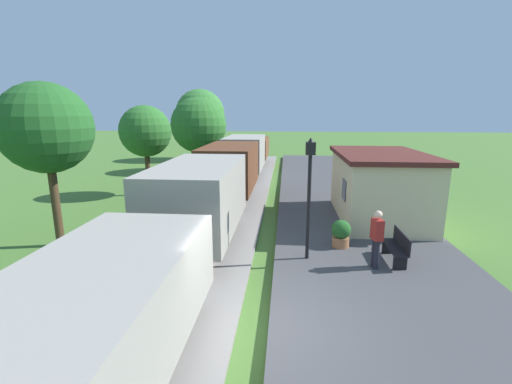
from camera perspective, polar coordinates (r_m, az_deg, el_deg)
name	(u,v)px	position (r m, az deg, el deg)	size (l,w,h in m)	color
ground_plane	(259,334)	(8.12, 0.53, -22.08)	(160.00, 160.00, 0.00)	#47702D
platform_slab	(414,337)	(8.48, 24.26, -20.67)	(6.00, 60.00, 0.25)	#424244
track_ballast	(150,326)	(8.58, -16.75, -20.11)	(3.80, 60.00, 0.12)	gray
rail_near	(182,323)	(8.29, -11.88, -20.01)	(0.07, 60.00, 0.14)	slate
rail_far	(118,319)	(8.78, -21.42, -18.66)	(0.07, 60.00, 0.14)	slate
freight_train	(230,172)	(18.40, -4.24, 3.22)	(2.50, 32.60, 2.72)	gray
station_hut	(379,185)	(15.59, 19.29, 1.04)	(3.50, 5.80, 2.78)	beige
bench_near_hut	(397,246)	(11.46, 21.90, -8.17)	(0.42, 1.50, 0.91)	black
person_waiting	(377,237)	(10.63, 18.97, -6.92)	(0.31, 0.42, 1.71)	black
potted_planter	(341,233)	(12.09, 13.61, -6.47)	(0.64, 0.64, 0.92)	#9E6642
lamp_post_near	(310,177)	(10.40, 8.69, 2.46)	(0.28, 0.28, 3.70)	black
tree_trackside_mid	(46,129)	(13.72, -30.90, 8.80)	(3.01, 3.01, 5.63)	#4C3823
tree_trackside_far	(145,132)	(20.63, -17.50, 9.33)	(2.83, 2.83, 5.03)	#4C3823
tree_field_left	(199,125)	(28.43, -9.28, 10.64)	(4.35, 4.35, 5.81)	#4C3823
tree_field_distant	(200,114)	(35.44, -9.04, 12.35)	(4.76, 4.76, 6.82)	#4C3823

